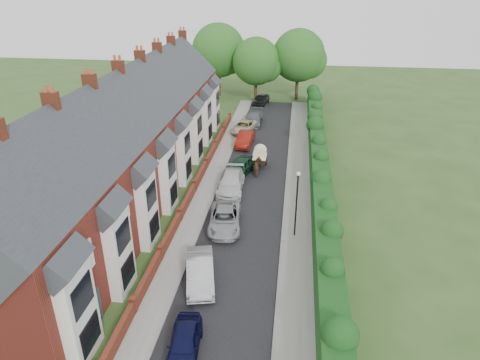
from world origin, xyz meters
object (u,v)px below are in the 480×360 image
object	(u,v)px
car_silver_b	(225,219)
horse	(258,167)
car_white	(231,183)
car_green	(240,167)
car_black	(261,99)
horse_cart	(260,155)
car_beige	(244,127)
car_red	(245,139)
car_navy	(184,343)
car_silver_a	(200,271)
lamppost	(297,196)
car_grey	(254,118)

from	to	relation	value
car_silver_b	horse	world-z (taller)	horse
car_white	horse	distance (m)	4.11
car_green	car_black	xyz separation A→B (m)	(-0.12, 24.59, -0.02)
horse_cart	car_black	bearing A→B (deg)	94.60
car_silver_b	car_beige	size ratio (longest dim) A/B	1.06
horse	horse_cart	world-z (taller)	horse_cart
car_silver_b	car_red	size ratio (longest dim) A/B	1.12
car_navy	car_red	bearing A→B (deg)	85.54
car_green	car_red	size ratio (longest dim) A/B	1.00
car_red	car_beige	distance (m)	4.37
car_silver_a	horse_cart	distance (m)	18.11
car_navy	horse	distance (m)	21.58
car_white	horse	world-z (taller)	car_white
horse	car_black	bearing A→B (deg)	-94.64
car_green	car_black	bearing A→B (deg)	102.31
car_white	horse	size ratio (longest dim) A/B	2.91
car_beige	horse_cart	xyz separation A→B (m)	(2.77, -9.97, 0.57)
car_navy	car_silver_b	bearing A→B (deg)	84.28
car_silver_b	horse	bearing A→B (deg)	74.24
car_silver_b	car_beige	bearing A→B (deg)	86.70
lamppost	car_red	bearing A→B (deg)	107.88
car_grey	horse_cart	xyz separation A→B (m)	(1.97, -13.25, 0.47)
car_silver_b	car_white	size ratio (longest dim) A/B	0.95
car_red	car_grey	size ratio (longest dim) A/B	0.85
car_silver_a	car_black	world-z (taller)	car_silver_a
car_red	horse_cart	xyz separation A→B (m)	(2.11, -5.65, 0.49)
car_grey	car_silver_b	bearing A→B (deg)	-86.61
car_white	car_beige	world-z (taller)	car_white
car_grey	horse	bearing A→B (deg)	-80.16
horse	horse_cart	distance (m)	2.02
car_silver_a	car_black	xyz separation A→B (m)	(0.22, 40.43, -0.02)
car_black	car_silver_b	bearing A→B (deg)	-79.14
car_grey	lamppost	bearing A→B (deg)	-75.11
car_grey	car_black	size ratio (longest dim) A/B	1.22
car_red	car_grey	distance (m)	7.60
car_silver_b	car_beige	world-z (taller)	car_silver_b
car_red	car_beige	xyz separation A→B (m)	(-0.66, 4.32, -0.08)
car_silver_a	horse_cart	size ratio (longest dim) A/B	1.55
car_silver_a	car_grey	distance (m)	31.23
car_white	car_grey	distance (m)	18.80
lamppost	car_grey	xyz separation A→B (m)	(-5.60, 25.40, -2.53)
car_grey	horse	xyz separation A→B (m)	(1.97, -15.21, 0.00)
car_beige	horse_cart	distance (m)	10.36
car_silver_a	car_white	size ratio (longest dim) A/B	0.87
car_white	horse_cart	world-z (taller)	horse_cart
lamppost	horse	xyz separation A→B (m)	(-3.63, 10.19, -2.53)
car_silver_a	car_black	bearing A→B (deg)	76.46
car_navy	car_red	xyz separation A→B (m)	(-0.48, 29.13, 0.09)
horse	horse_cart	bearing A→B (deg)	-98.87
lamppost	car_white	distance (m)	9.04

